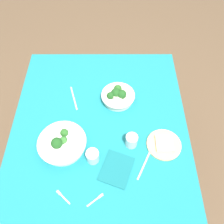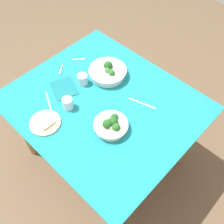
{
  "view_description": "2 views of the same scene",
  "coord_description": "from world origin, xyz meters",
  "px_view_note": "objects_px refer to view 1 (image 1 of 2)",
  "views": [
    {
      "loc": [
        0.76,
        0.08,
        2.01
      ],
      "look_at": [
        -0.06,
        0.08,
        0.8
      ],
      "focal_mm": 37.51,
      "sensor_mm": 36.0,
      "label": 1
    },
    {
      "loc": [
        -0.83,
        0.78,
        2.18
      ],
      "look_at": [
        -0.11,
        0.04,
        0.8
      ],
      "focal_mm": 42.4,
      "sensor_mm": 36.0,
      "label": 2
    }
  ],
  "objects_px": {
    "bread_side_plate": "(164,144)",
    "water_glass_center": "(93,156)",
    "broccoli_bowl_near": "(62,144)",
    "fork_by_far_bowl": "(63,197)",
    "water_glass_side": "(132,141)",
    "table_knife_left": "(145,163)",
    "fork_by_near_bowl": "(96,200)",
    "table_knife_right": "(74,98)",
    "napkin_folded_upper": "(116,169)",
    "broccoli_bowl_far": "(118,96)"
  },
  "relations": [
    {
      "from": "bread_side_plate",
      "to": "water_glass_center",
      "type": "xyz_separation_m",
      "value": [
        0.09,
        -0.41,
        0.03
      ]
    },
    {
      "from": "water_glass_center",
      "to": "table_knife_left",
      "type": "relative_size",
      "value": 0.37
    },
    {
      "from": "table_knife_right",
      "to": "napkin_folded_upper",
      "type": "distance_m",
      "value": 0.57
    },
    {
      "from": "fork_by_far_bowl",
      "to": "table_knife_right",
      "type": "distance_m",
      "value": 0.64
    },
    {
      "from": "table_knife_left",
      "to": "table_knife_right",
      "type": "height_order",
      "value": "same"
    },
    {
      "from": "table_knife_left",
      "to": "table_knife_right",
      "type": "xyz_separation_m",
      "value": [
        -0.46,
        -0.44,
        0.0
      ]
    },
    {
      "from": "bread_side_plate",
      "to": "napkin_folded_upper",
      "type": "bearing_deg",
      "value": -62.53
    },
    {
      "from": "water_glass_center",
      "to": "fork_by_near_bowl",
      "type": "bearing_deg",
      "value": 6.33
    },
    {
      "from": "broccoli_bowl_near",
      "to": "table_knife_left",
      "type": "distance_m",
      "value": 0.48
    },
    {
      "from": "bread_side_plate",
      "to": "water_glass_side",
      "type": "height_order",
      "value": "water_glass_side"
    },
    {
      "from": "water_glass_center",
      "to": "napkin_folded_upper",
      "type": "height_order",
      "value": "water_glass_center"
    },
    {
      "from": "fork_by_near_bowl",
      "to": "napkin_folded_upper",
      "type": "bearing_deg",
      "value": 19.85
    },
    {
      "from": "water_glass_side",
      "to": "napkin_folded_upper",
      "type": "relative_size",
      "value": 0.45
    },
    {
      "from": "broccoli_bowl_near",
      "to": "water_glass_center",
      "type": "xyz_separation_m",
      "value": [
        0.08,
        0.18,
        0.0
      ]
    },
    {
      "from": "broccoli_bowl_far",
      "to": "napkin_folded_upper",
      "type": "height_order",
      "value": "broccoli_bowl_far"
    },
    {
      "from": "table_knife_right",
      "to": "broccoli_bowl_near",
      "type": "bearing_deg",
      "value": 158.46
    },
    {
      "from": "fork_by_far_bowl",
      "to": "table_knife_right",
      "type": "relative_size",
      "value": 0.41
    },
    {
      "from": "water_glass_side",
      "to": "fork_by_near_bowl",
      "type": "height_order",
      "value": "water_glass_side"
    },
    {
      "from": "broccoli_bowl_near",
      "to": "fork_by_far_bowl",
      "type": "relative_size",
      "value": 3.38
    },
    {
      "from": "broccoli_bowl_far",
      "to": "table_knife_left",
      "type": "distance_m",
      "value": 0.48
    },
    {
      "from": "bread_side_plate",
      "to": "napkin_folded_upper",
      "type": "height_order",
      "value": "bread_side_plate"
    },
    {
      "from": "water_glass_side",
      "to": "fork_by_far_bowl",
      "type": "relative_size",
      "value": 1.03
    },
    {
      "from": "bread_side_plate",
      "to": "table_knife_left",
      "type": "xyz_separation_m",
      "value": [
        0.11,
        -0.12,
        -0.01
      ]
    },
    {
      "from": "broccoli_bowl_far",
      "to": "table_knife_right",
      "type": "bearing_deg",
      "value": -92.11
    },
    {
      "from": "bread_side_plate",
      "to": "water_glass_side",
      "type": "xyz_separation_m",
      "value": [
        -0.01,
        -0.19,
        0.03
      ]
    },
    {
      "from": "fork_by_far_bowl",
      "to": "table_knife_left",
      "type": "height_order",
      "value": "same"
    },
    {
      "from": "fork_by_near_bowl",
      "to": "table_knife_left",
      "type": "xyz_separation_m",
      "value": [
        -0.2,
        0.27,
        -0.0
      ]
    },
    {
      "from": "table_knife_right",
      "to": "napkin_folded_upper",
      "type": "xyz_separation_m",
      "value": [
        0.49,
        0.28,
        0.0
      ]
    },
    {
      "from": "broccoli_bowl_far",
      "to": "water_glass_side",
      "type": "height_order",
      "value": "broccoli_bowl_far"
    },
    {
      "from": "bread_side_plate",
      "to": "water_glass_side",
      "type": "relative_size",
      "value": 2.39
    },
    {
      "from": "bread_side_plate",
      "to": "water_glass_center",
      "type": "height_order",
      "value": "water_glass_center"
    },
    {
      "from": "water_glass_center",
      "to": "table_knife_right",
      "type": "bearing_deg",
      "value": -161.15
    },
    {
      "from": "broccoli_bowl_near",
      "to": "table_knife_right",
      "type": "distance_m",
      "value": 0.36
    },
    {
      "from": "table_knife_left",
      "to": "table_knife_right",
      "type": "bearing_deg",
      "value": -109.59
    },
    {
      "from": "broccoli_bowl_far",
      "to": "napkin_folded_upper",
      "type": "xyz_separation_m",
      "value": [
        0.48,
        -0.01,
        -0.04
      ]
    },
    {
      "from": "water_glass_side",
      "to": "table_knife_right",
      "type": "relative_size",
      "value": 0.43
    },
    {
      "from": "bread_side_plate",
      "to": "broccoli_bowl_far",
      "type": "bearing_deg",
      "value": -141.76
    },
    {
      "from": "bread_side_plate",
      "to": "table_knife_left",
      "type": "relative_size",
      "value": 0.96
    },
    {
      "from": "broccoli_bowl_near",
      "to": "fork_by_far_bowl",
      "type": "xyz_separation_m",
      "value": [
        0.29,
        0.03,
        -0.03
      ]
    },
    {
      "from": "broccoli_bowl_far",
      "to": "napkin_folded_upper",
      "type": "bearing_deg",
      "value": -1.64
    },
    {
      "from": "broccoli_bowl_far",
      "to": "fork_by_far_bowl",
      "type": "xyz_separation_m",
      "value": [
        0.63,
        -0.29,
        -0.04
      ]
    },
    {
      "from": "water_glass_center",
      "to": "table_knife_right",
      "type": "relative_size",
      "value": 0.39
    },
    {
      "from": "bread_side_plate",
      "to": "fork_by_far_bowl",
      "type": "bearing_deg",
      "value": -62.29
    },
    {
      "from": "water_glass_center",
      "to": "bread_side_plate",
      "type": "bearing_deg",
      "value": 101.91
    },
    {
      "from": "bread_side_plate",
      "to": "table_knife_right",
      "type": "xyz_separation_m",
      "value": [
        -0.35,
        -0.56,
        -0.01
      ]
    },
    {
      "from": "water_glass_center",
      "to": "table_knife_right",
      "type": "height_order",
      "value": "water_glass_center"
    },
    {
      "from": "fork_by_far_bowl",
      "to": "napkin_folded_upper",
      "type": "xyz_separation_m",
      "value": [
        -0.15,
        0.28,
        0.0
      ]
    },
    {
      "from": "broccoli_bowl_near",
      "to": "napkin_folded_upper",
      "type": "bearing_deg",
      "value": 66.03
    },
    {
      "from": "water_glass_center",
      "to": "water_glass_side",
      "type": "distance_m",
      "value": 0.24
    },
    {
      "from": "fork_by_far_bowl",
      "to": "table_knife_left",
      "type": "xyz_separation_m",
      "value": [
        -0.18,
        0.44,
        -0.0
      ]
    }
  ]
}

